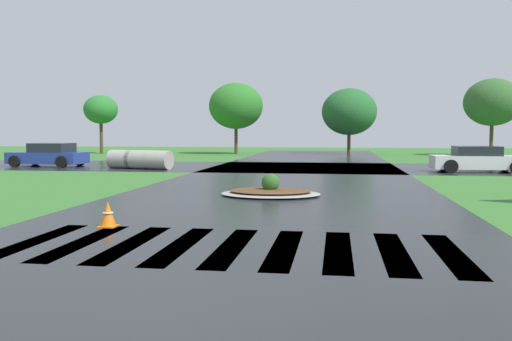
{
  "coord_description": "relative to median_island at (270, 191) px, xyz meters",
  "views": [
    {
      "loc": [
        1.76,
        -4.88,
        1.98
      ],
      "look_at": [
        -0.18,
        8.06,
        1.02
      ],
      "focal_mm": 37.76,
      "sensor_mm": 36.0,
      "label": 1
    }
  ],
  "objects": [
    {
      "name": "drainage_pipe_stack",
      "position": [
        -8.18,
        10.51,
        0.36
      ],
      "size": [
        3.69,
        1.79,
        0.98
      ],
      "color": "#9E9B93",
      "rests_on": "ground"
    },
    {
      "name": "ground_plane",
      "position": [
        0.24,
        -11.43,
        -0.18
      ],
      "size": [
        120.0,
        120.0,
        0.1
      ],
      "primitive_type": "cube",
      "color": "#38722D"
    },
    {
      "name": "asphalt_roadway",
      "position": [
        0.24,
        -1.43,
        -0.12
      ],
      "size": [
        10.06,
        80.0,
        0.01
      ],
      "primitive_type": "cube",
      "color": "#232628",
      "rests_on": "ground"
    },
    {
      "name": "median_island",
      "position": [
        0.0,
        0.0,
        0.0
      ],
      "size": [
        3.07,
        2.37,
        0.68
      ],
      "color": "#9E9B93",
      "rests_on": "ground"
    },
    {
      "name": "car_white_sedan",
      "position": [
        8.75,
        10.83,
        0.47
      ],
      "size": [
        4.39,
        2.06,
        1.25
      ],
      "rotation": [
        0.0,
        0.0,
        0.02
      ],
      "color": "silver",
      "rests_on": "ground"
    },
    {
      "name": "crosswalk_stripes",
      "position": [
        0.24,
        -7.41,
        -0.12
      ],
      "size": [
        7.65,
        3.21,
        0.01
      ],
      "color": "white",
      "rests_on": "ground"
    },
    {
      "name": "traffic_cone",
      "position": [
        -2.66,
        -5.9,
        0.13
      ],
      "size": [
        0.36,
        0.36,
        0.54
      ],
      "color": "orange",
      "rests_on": "ground"
    },
    {
      "name": "car_silver_hatch",
      "position": [
        -13.92,
        11.65,
        0.49
      ],
      "size": [
        4.27,
        2.27,
        1.31
      ],
      "rotation": [
        0.0,
        0.0,
        3.09
      ],
      "color": "navy",
      "rests_on": "ground"
    },
    {
      "name": "asphalt_cross_road",
      "position": [
        0.24,
        13.04,
        -0.12
      ],
      "size": [
        90.0,
        9.05,
        0.01
      ],
      "primitive_type": "cube",
      "color": "#232628",
      "rests_on": "ground"
    },
    {
      "name": "background_treeline",
      "position": [
        1.24,
        29.35,
        3.83
      ],
      "size": [
        36.13,
        6.2,
        6.11
      ],
      "color": "#4C3823",
      "rests_on": "ground"
    }
  ]
}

